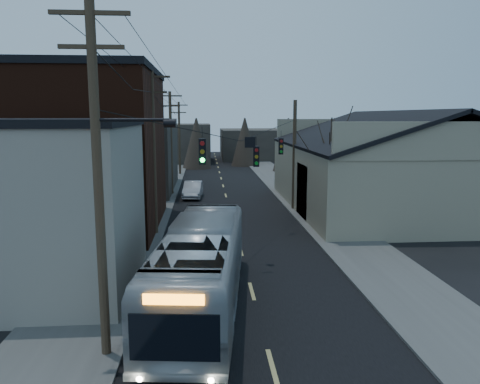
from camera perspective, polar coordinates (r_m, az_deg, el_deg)
The scene contains 13 objects.
road_surface at distance 41.35m, azimuth -1.62°, elevation -0.89°, with size 9.00×110.00×0.02m, color black.
sidewalk_left at distance 41.55m, azimuth -10.61°, elevation -0.93°, with size 4.00×110.00×0.12m, color #474744.
sidewalk_right at distance 42.15m, azimuth 7.24°, elevation -0.70°, with size 4.00×110.00×0.12m, color #474744.
building_clapboard at distance 21.24m, azimuth -23.76°, elevation -1.87°, with size 8.00×8.00×7.00m, color gray.
building_brick at distance 31.79m, azimuth -19.13°, elevation 4.59°, with size 10.00×12.00×10.00m, color black.
building_left_far at distance 47.42m, azimuth -13.58°, elevation 4.41°, with size 9.00×14.00×7.00m, color #312B27.
warehouse at distance 38.93m, azimuth 18.23°, elevation 2.00°, with size 16.16×20.60×7.73m.
building_far_left at distance 75.89m, azimuth -7.47°, elevation 5.95°, with size 10.00×12.00×6.00m, color #312B27.
building_far_right at distance 81.29m, azimuth 1.97°, elevation 5.89°, with size 12.00×14.00×5.00m, color #312B27.
bare_tree at distance 32.01m, azimuth 10.94°, elevation 2.45°, with size 0.40×0.40×7.20m, color black.
utility_lines at distance 34.90m, azimuth -6.33°, elevation 5.35°, with size 11.24×45.28×10.50m.
bus at distance 18.01m, azimuth -4.79°, elevation -9.17°, with size 2.73×11.68×3.25m, color #9DA4A8.
parked_car at distance 42.32m, azimuth -5.76°, elevation 0.29°, with size 1.55×4.45×1.46m, color #A8AAB0.
Camera 1 is at (-1.92, -10.66, 7.32)m, focal length 35.00 mm.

